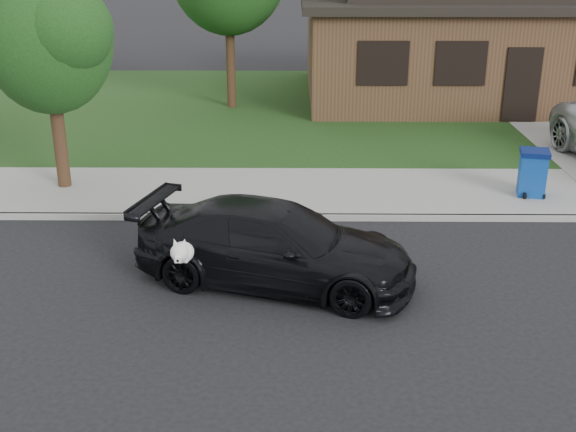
{
  "coord_description": "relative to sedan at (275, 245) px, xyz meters",
  "views": [
    {
      "loc": [
        -2.48,
        -9.64,
        5.2
      ],
      "look_at": [
        -2.59,
        0.89,
        1.1
      ],
      "focal_mm": 45.0,
      "sensor_mm": 36.0,
      "label": 1
    }
  ],
  "objects": [
    {
      "name": "ground",
      "position": [
        2.8,
        -0.78,
        -0.65
      ],
      "size": [
        120.0,
        120.0,
        0.0
      ],
      "primitive_type": "plane",
      "color": "black",
      "rests_on": "ground"
    },
    {
      "name": "sidewalk",
      "position": [
        2.8,
        4.22,
        -0.59
      ],
      "size": [
        60.0,
        3.0,
        0.12
      ],
      "primitive_type": "cube",
      "color": "gray",
      "rests_on": "ground"
    },
    {
      "name": "curb",
      "position": [
        2.8,
        2.72,
        -0.59
      ],
      "size": [
        60.0,
        0.12,
        0.12
      ],
      "primitive_type": "cube",
      "color": "gray",
      "rests_on": "ground"
    },
    {
      "name": "lawn",
      "position": [
        2.8,
        12.22,
        -0.58
      ],
      "size": [
        60.0,
        13.0,
        0.13
      ],
      "primitive_type": "cube",
      "color": "#193814",
      "rests_on": "ground"
    },
    {
      "name": "sedan",
      "position": [
        0.0,
        0.0,
        0.0
      ],
      "size": [
        4.78,
        2.97,
        1.29
      ],
      "rotation": [
        0.0,
        0.0,
        1.29
      ],
      "color": "black",
      "rests_on": "ground"
    },
    {
      "name": "recycling_bin",
      "position": [
        5.26,
        3.92,
        -0.04
      ],
      "size": [
        0.69,
        0.69,
        0.97
      ],
      "rotation": [
        0.0,
        0.0,
        -0.22
      ],
      "color": "#0D3C92",
      "rests_on": "sidewalk"
    },
    {
      "name": "house",
      "position": [
        6.8,
        14.21,
        1.49
      ],
      "size": [
        12.6,
        8.6,
        4.65
      ],
      "color": "#422B1C",
      "rests_on": "ground"
    },
    {
      "name": "tree_2",
      "position": [
        -4.58,
        4.33,
        2.62
      ],
      "size": [
        2.73,
        2.6,
        4.59
      ],
      "color": "#332114",
      "rests_on": "ground"
    }
  ]
}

